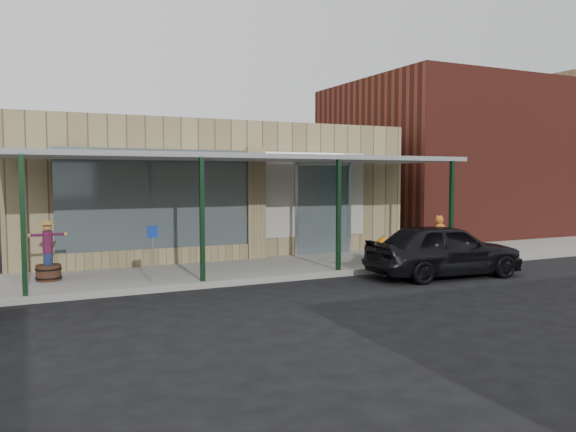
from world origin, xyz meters
name	(u,v)px	position (x,y,z in m)	size (l,w,h in m)	color
ground	(316,299)	(0.00, 0.00, 0.00)	(120.00, 120.00, 0.00)	black
sidewalk	(252,269)	(0.00, 3.60, 0.07)	(40.00, 3.20, 0.15)	gray
storefront	(202,190)	(0.00, 8.16, 2.09)	(12.00, 6.25, 4.20)	#98855D
awning	(252,159)	(0.00, 3.56, 3.01)	(12.00, 3.00, 3.04)	slate
block_buildings_near	(246,144)	(2.01, 9.20, 3.77)	(61.00, 8.00, 8.00)	maroon
barrel_scarecrow	(48,260)	(-5.00, 3.75, 0.63)	(0.87, 0.65, 1.44)	#482B1C
barrel_pumpkin	(383,252)	(3.67, 2.86, 0.42)	(0.84, 0.84, 0.75)	#482B1C
handicap_sign	(153,246)	(-2.88, 2.40, 0.99)	(0.26, 0.11, 1.30)	gray
parked_sedan	(444,250)	(4.17, 0.89, 0.69)	(4.18, 1.96, 1.52)	black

